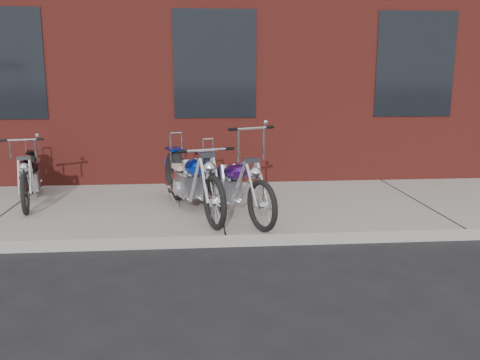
{
  "coord_description": "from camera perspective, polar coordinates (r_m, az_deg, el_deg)",
  "views": [
    {
      "loc": [
        -0.32,
        -5.79,
        2.04
      ],
      "look_at": [
        0.24,
        0.8,
        0.66
      ],
      "focal_mm": 38.0,
      "sensor_mm": 36.0,
      "label": 1
    }
  ],
  "objects": [
    {
      "name": "ground",
      "position": [
        6.15,
        -1.63,
        -7.56
      ],
      "size": [
        120.0,
        120.0,
        0.0
      ],
      "primitive_type": "plane",
      "color": "black",
      "rests_on": "ground"
    },
    {
      "name": "chopper_purple",
      "position": [
        6.86,
        -1.22,
        -0.68
      ],
      "size": [
        1.03,
        2.09,
        1.26
      ],
      "rotation": [
        0.0,
        0.0,
        -1.14
      ],
      "color": "black",
      "rests_on": "sidewalk"
    },
    {
      "name": "chopper_blue",
      "position": [
        7.05,
        -5.48,
        -0.2
      ],
      "size": [
        0.93,
        2.29,
        1.04
      ],
      "rotation": [
        0.0,
        0.0,
        -1.24
      ],
      "color": "black",
      "rests_on": "sidewalk"
    },
    {
      "name": "chopper_third",
      "position": [
        8.21,
        -22.56,
        0.19
      ],
      "size": [
        0.63,
        1.99,
        1.02
      ],
      "rotation": [
        0.0,
        0.0,
        -1.35
      ],
      "color": "black",
      "rests_on": "sidewalk"
    },
    {
      "name": "sidewalk",
      "position": [
        7.56,
        -2.27,
        -3.26
      ],
      "size": [
        22.0,
        3.0,
        0.15
      ],
      "primitive_type": "cube",
      "color": "#A3A3A3",
      "rests_on": "ground"
    }
  ]
}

